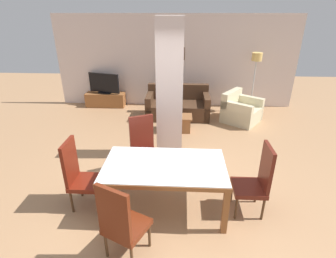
{
  "coord_description": "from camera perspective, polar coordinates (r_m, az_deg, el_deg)",
  "views": [
    {
      "loc": [
        0.23,
        -3.19,
        2.79
      ],
      "look_at": [
        0.0,
        0.9,
        0.92
      ],
      "focal_mm": 28.0,
      "sensor_mm": 36.0,
      "label": 1
    }
  ],
  "objects": [
    {
      "name": "ground_plane",
      "position": [
        4.24,
        -0.7,
        -16.51
      ],
      "size": [
        18.0,
        18.0,
        0.0
      ],
      "primitive_type": "plane",
      "color": "#A47953"
    },
    {
      "name": "back_wall",
      "position": [
        8.14,
        1.57,
        14.4
      ],
      "size": [
        7.2,
        0.09,
        2.7
      ],
      "color": "silver",
      "rests_on": "ground_plane"
    },
    {
      "name": "sofa",
      "position": [
        7.44,
        2.14,
        4.95
      ],
      "size": [
        1.73,
        0.93,
        0.85
      ],
      "rotation": [
        0.0,
        0.0,
        3.14
      ],
      "color": "#482E1E",
      "rests_on": "ground_plane"
    },
    {
      "name": "bottle",
      "position": [
        6.42,
        2.05,
        3.52
      ],
      "size": [
        0.08,
        0.08,
        0.24
      ],
      "color": "#B2B7BC",
      "rests_on": "coffee_table"
    },
    {
      "name": "divider_pillar",
      "position": [
        5.04,
        0.38,
        7.99
      ],
      "size": [
        0.5,
        0.34,
        2.7
      ],
      "color": "silver",
      "rests_on": "ground_plane"
    },
    {
      "name": "dining_chair_near_left",
      "position": [
        3.24,
        -10.13,
        -19.3
      ],
      "size": [
        0.61,
        0.61,
        1.1
      ],
      "rotation": [
        0.0,
        0.0,
        -0.44
      ],
      "color": "#5C200E",
      "rests_on": "ground_plane"
    },
    {
      "name": "dining_chair_head_left",
      "position": [
        4.17,
        -18.77,
        -9.21
      ],
      "size": [
        0.46,
        0.46,
        1.1
      ],
      "rotation": [
        0.0,
        0.0,
        -1.57
      ],
      "color": "#611A0E",
      "rests_on": "ground_plane"
    },
    {
      "name": "tv_screen",
      "position": [
        8.35,
        -13.75,
        9.57
      ],
      "size": [
        0.98,
        0.32,
        0.61
      ],
      "rotation": [
        0.0,
        0.0,
        2.87
      ],
      "color": "black",
      "rests_on": "tv_stand"
    },
    {
      "name": "armchair",
      "position": [
        7.36,
        15.5,
        3.75
      ],
      "size": [
        1.21,
        1.23,
        0.8
      ],
      "rotation": [
        0.0,
        0.0,
        4.09
      ],
      "color": "beige",
      "rests_on": "ground_plane"
    },
    {
      "name": "floor_lamp",
      "position": [
        7.93,
        18.64,
        13.42
      ],
      "size": [
        0.28,
        0.28,
        1.71
      ],
      "color": "#B7B7BC",
      "rests_on": "ground_plane"
    },
    {
      "name": "dining_chair_head_right",
      "position": [
        4.04,
        18.71,
        -10.36
      ],
      "size": [
        0.46,
        0.46,
        1.1
      ],
      "rotation": [
        0.0,
        0.0,
        1.57
      ],
      "color": "#571D13",
      "rests_on": "ground_plane"
    },
    {
      "name": "tv_stand",
      "position": [
        8.49,
        -13.41,
        6.24
      ],
      "size": [
        1.19,
        0.4,
        0.43
      ],
      "color": "brown",
      "rests_on": "ground_plane"
    },
    {
      "name": "dining_table",
      "position": [
        3.86,
        -0.74,
        -9.55
      ],
      "size": [
        1.77,
        1.01,
        0.77
      ],
      "color": "brown",
      "rests_on": "ground_plane"
    },
    {
      "name": "coffee_table",
      "position": [
        6.55,
        2.22,
        1.3
      ],
      "size": [
        0.68,
        0.46,
        0.39
      ],
      "color": "brown",
      "rests_on": "ground_plane"
    },
    {
      "name": "dining_chair_far_left",
      "position": [
        4.73,
        -5.3,
        -3.63
      ],
      "size": [
        0.61,
        0.61,
        1.1
      ],
      "rotation": [
        0.0,
        0.0,
        -2.7
      ],
      "color": "maroon",
      "rests_on": "ground_plane"
    }
  ]
}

